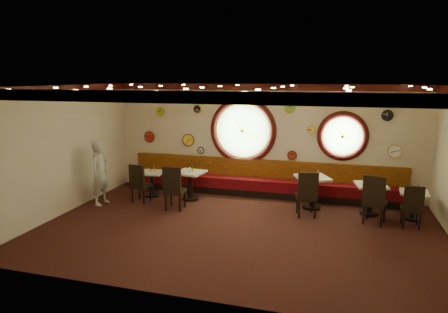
{
  "coord_description": "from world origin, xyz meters",
  "views": [
    {
      "loc": [
        2.03,
        -8.31,
        3.4
      ],
      "look_at": [
        -0.56,
        0.8,
        1.5
      ],
      "focal_mm": 32.0,
      "sensor_mm": 36.0,
      "label": 1
    }
  ],
  "objects_px": {
    "chair_c": "(307,191)",
    "condiment_b_bottle": "(193,168)",
    "table_c": "(312,188)",
    "condiment_a_salt": "(149,170)",
    "chair_d": "(374,197)",
    "chair_e": "(413,204)",
    "table_b": "(190,182)",
    "condiment_d_bottle": "(377,181)",
    "condiment_a_bottle": "(155,168)",
    "condiment_e_bottle": "(419,188)",
    "condiment_c_pepper": "(313,175)",
    "condiment_d_salt": "(367,181)",
    "waiter": "(101,173)",
    "condiment_b_salt": "(190,169)",
    "condiment_b_pepper": "(190,170)",
    "table_e": "(413,202)",
    "condiment_c_salt": "(311,174)",
    "condiment_c_bottle": "(318,173)",
    "chair_a": "(139,181)",
    "chair_b": "(174,185)",
    "table_d": "(370,196)",
    "condiment_e_salt": "(411,189)",
    "condiment_e_pepper": "(416,190)",
    "condiment_a_pepper": "(151,171)",
    "table_a": "(152,181)"
  },
  "relations": [
    {
      "from": "waiter",
      "to": "condiment_b_bottle",
      "type": "bearing_deg",
      "value": -57.39
    },
    {
      "from": "chair_c",
      "to": "condiment_e_bottle",
      "type": "bearing_deg",
      "value": -0.01
    },
    {
      "from": "table_c",
      "to": "chair_b",
      "type": "bearing_deg",
      "value": -161.59
    },
    {
      "from": "table_b",
      "to": "condiment_e_pepper",
      "type": "xyz_separation_m",
      "value": [
        5.75,
        -0.06,
        0.23
      ]
    },
    {
      "from": "chair_b",
      "to": "condiment_c_pepper",
      "type": "bearing_deg",
      "value": 16.86
    },
    {
      "from": "table_b",
      "to": "condiment_d_bottle",
      "type": "distance_m",
      "value": 4.89
    },
    {
      "from": "condiment_d_bottle",
      "to": "condiment_b_salt",
      "type": "bearing_deg",
      "value": 179.4
    },
    {
      "from": "chair_c",
      "to": "condiment_b_bottle",
      "type": "bearing_deg",
      "value": 155.44
    },
    {
      "from": "chair_c",
      "to": "chair_e",
      "type": "distance_m",
      "value": 2.35
    },
    {
      "from": "table_e",
      "to": "condiment_b_pepper",
      "type": "relative_size",
      "value": 8.0
    },
    {
      "from": "chair_d",
      "to": "table_b",
      "type": "bearing_deg",
      "value": -171.86
    },
    {
      "from": "condiment_a_bottle",
      "to": "condiment_b_bottle",
      "type": "xyz_separation_m",
      "value": [
        1.2,
        -0.08,
        0.09
      ]
    },
    {
      "from": "table_c",
      "to": "chair_b",
      "type": "xyz_separation_m",
      "value": [
        -3.41,
        -1.14,
        0.13
      ]
    },
    {
      "from": "condiment_b_salt",
      "to": "table_e",
      "type": "bearing_deg",
      "value": -1.52
    },
    {
      "from": "condiment_c_salt",
      "to": "condiment_e_bottle",
      "type": "bearing_deg",
      "value": -4.04
    },
    {
      "from": "table_e",
      "to": "condiment_e_salt",
      "type": "height_order",
      "value": "condiment_e_salt"
    },
    {
      "from": "chair_a",
      "to": "condiment_b_bottle",
      "type": "xyz_separation_m",
      "value": [
        1.3,
        0.69,
        0.28
      ]
    },
    {
      "from": "condiment_c_pepper",
      "to": "waiter",
      "type": "relative_size",
      "value": 0.06
    },
    {
      "from": "table_c",
      "to": "condiment_e_bottle",
      "type": "relative_size",
      "value": 6.36
    },
    {
      "from": "condiment_a_bottle",
      "to": "condiment_e_bottle",
      "type": "distance_m",
      "value": 6.97
    },
    {
      "from": "condiment_b_salt",
      "to": "condiment_b_pepper",
      "type": "xyz_separation_m",
      "value": [
        0.05,
        -0.16,
        -0.01
      ]
    },
    {
      "from": "table_e",
      "to": "condiment_d_bottle",
      "type": "distance_m",
      "value": 0.96
    },
    {
      "from": "condiment_a_salt",
      "to": "condiment_b_bottle",
      "type": "distance_m",
      "value": 1.34
    },
    {
      "from": "chair_d",
      "to": "waiter",
      "type": "distance_m",
      "value": 6.97
    },
    {
      "from": "chair_a",
      "to": "chair_b",
      "type": "distance_m",
      "value": 1.2
    },
    {
      "from": "chair_e",
      "to": "condiment_e_salt",
      "type": "xyz_separation_m",
      "value": [
        0.06,
        0.67,
        0.16
      ]
    },
    {
      "from": "condiment_b_salt",
      "to": "condiment_e_salt",
      "type": "bearing_deg",
      "value": -1.26
    },
    {
      "from": "chair_b",
      "to": "condiment_a_pepper",
      "type": "distance_m",
      "value": 1.43
    },
    {
      "from": "chair_d",
      "to": "chair_e",
      "type": "height_order",
      "value": "chair_d"
    },
    {
      "from": "condiment_c_pepper",
      "to": "condiment_d_bottle",
      "type": "height_order",
      "value": "condiment_d_bottle"
    },
    {
      "from": "table_e",
      "to": "condiment_c_salt",
      "type": "xyz_separation_m",
      "value": [
        -2.45,
        0.27,
        0.46
      ]
    },
    {
      "from": "table_c",
      "to": "condiment_a_salt",
      "type": "bearing_deg",
      "value": -178.57
    },
    {
      "from": "table_d",
      "to": "condiment_c_bottle",
      "type": "relative_size",
      "value": 5.07
    },
    {
      "from": "table_d",
      "to": "condiment_a_pepper",
      "type": "distance_m",
      "value": 5.93
    },
    {
      "from": "condiment_d_salt",
      "to": "condiment_c_bottle",
      "type": "relative_size",
      "value": 0.62
    },
    {
      "from": "chair_b",
      "to": "condiment_b_salt",
      "type": "bearing_deg",
      "value": 86.65
    },
    {
      "from": "condiment_a_salt",
      "to": "condiment_b_bottle",
      "type": "relative_size",
      "value": 0.59
    },
    {
      "from": "condiment_b_pepper",
      "to": "condiment_e_pepper",
      "type": "relative_size",
      "value": 0.99
    },
    {
      "from": "table_c",
      "to": "condiment_e_pepper",
      "type": "relative_size",
      "value": 11.67
    },
    {
      "from": "table_e",
      "to": "condiment_b_salt",
      "type": "distance_m",
      "value": 5.79
    },
    {
      "from": "condiment_c_bottle",
      "to": "condiment_d_bottle",
      "type": "distance_m",
      "value": 1.43
    },
    {
      "from": "table_c",
      "to": "condiment_c_pepper",
      "type": "height_order",
      "value": "condiment_c_pepper"
    },
    {
      "from": "table_e",
      "to": "condiment_b_pepper",
      "type": "height_order",
      "value": "condiment_b_pepper"
    },
    {
      "from": "table_a",
      "to": "condiment_a_pepper",
      "type": "relative_size",
      "value": 8.51
    },
    {
      "from": "condiment_a_salt",
      "to": "condiment_e_salt",
      "type": "relative_size",
      "value": 1.14
    },
    {
      "from": "table_b",
      "to": "waiter",
      "type": "relative_size",
      "value": 0.48
    },
    {
      "from": "table_c",
      "to": "condiment_d_bottle",
      "type": "xyz_separation_m",
      "value": [
        1.55,
        -0.09,
        0.34
      ]
    },
    {
      "from": "table_e",
      "to": "waiter",
      "type": "bearing_deg",
      "value": -172.95
    },
    {
      "from": "table_e",
      "to": "condiment_c_bottle",
      "type": "distance_m",
      "value": 2.34
    },
    {
      "from": "condiment_d_salt",
      "to": "waiter",
      "type": "xyz_separation_m",
      "value": [
        -6.83,
        -1.12,
        0.02
      ]
    }
  ]
}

